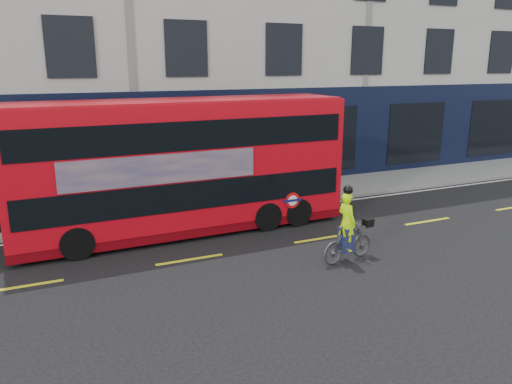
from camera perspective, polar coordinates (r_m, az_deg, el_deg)
ground at (r=11.94m, az=-5.47°, el=-10.20°), size 120.00×120.00×0.00m
pavement at (r=17.84m, az=-12.20°, el=-1.83°), size 60.00×3.00×0.12m
kerb at (r=16.43m, az=-11.10°, el=-3.17°), size 60.00×0.12×0.13m
building_terrace at (r=23.64m, az=-16.74°, el=20.03°), size 50.00×10.07×15.00m
road_edge_line at (r=16.17m, az=-10.84°, el=-3.67°), size 58.00×0.10×0.01m
lane_dashes at (r=13.26m, az=-7.58°, el=-7.66°), size 58.00×0.12×0.01m
bus at (r=14.95m, az=-8.28°, el=3.01°), size 9.91×2.44×3.97m
cyclist at (r=13.05m, az=10.45°, el=-4.99°), size 1.71×0.75×2.03m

